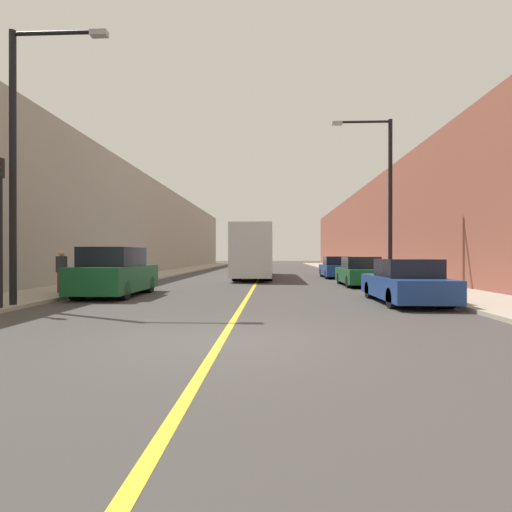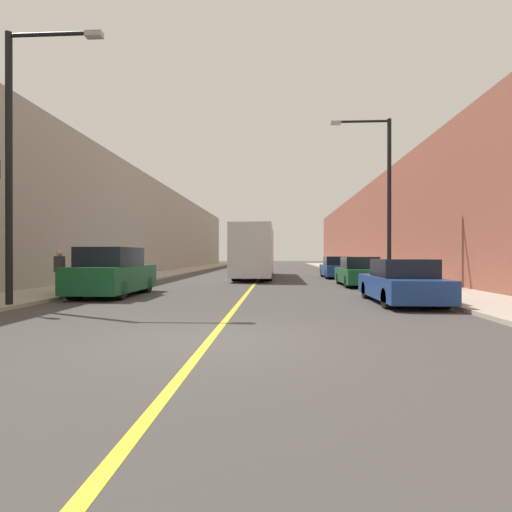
# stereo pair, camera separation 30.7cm
# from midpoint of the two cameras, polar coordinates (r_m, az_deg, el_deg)

# --- Properties ---
(ground_plane) EXTENTS (200.00, 200.00, 0.00)m
(ground_plane) POSITION_cam_midpoint_polar(r_m,az_deg,el_deg) (7.61, -5.51, -11.96)
(ground_plane) COLOR #3F3D3A
(sidewalk_left) EXTENTS (3.20, 72.00, 0.12)m
(sidewalk_left) POSITION_cam_midpoint_polar(r_m,az_deg,el_deg) (38.49, -10.64, -2.14)
(sidewalk_left) COLOR #A89E8C
(sidewalk_left) RESTS_ON ground
(sidewalk_right) EXTENTS (3.20, 72.00, 0.12)m
(sidewalk_right) POSITION_cam_midpoint_polar(r_m,az_deg,el_deg) (38.02, 13.63, -2.17)
(sidewalk_right) COLOR #A89E8C
(sidewalk_right) RESTS_ON ground
(building_row_left) EXTENTS (4.00, 72.00, 8.37)m
(building_row_left) POSITION_cam_midpoint_polar(r_m,az_deg,el_deg) (39.55, -15.72, 3.90)
(building_row_left) COLOR gray
(building_row_left) RESTS_ON ground
(building_row_right) EXTENTS (4.00, 72.00, 8.16)m
(building_row_right) POSITION_cam_midpoint_polar(r_m,az_deg,el_deg) (38.88, 18.87, 3.81)
(building_row_right) COLOR brown
(building_row_right) RESTS_ON ground
(road_center_line) EXTENTS (0.16, 72.00, 0.01)m
(road_center_line) POSITION_cam_midpoint_polar(r_m,az_deg,el_deg) (37.40, 1.42, -2.29)
(road_center_line) COLOR gold
(road_center_line) RESTS_ON ground
(bus) EXTENTS (2.45, 11.97, 3.46)m
(bus) POSITION_cam_midpoint_polar(r_m,az_deg,el_deg) (28.11, 0.20, 0.65)
(bus) COLOR silver
(bus) RESTS_ON ground
(parked_suv_left) EXTENTS (2.02, 4.59, 1.89)m
(parked_suv_left) POSITION_cam_midpoint_polar(r_m,az_deg,el_deg) (16.47, -19.33, -2.37)
(parked_suv_left) COLOR #145128
(parked_suv_left) RESTS_ON ground
(car_right_near) EXTENTS (1.88, 4.53, 1.46)m
(car_right_near) POSITION_cam_midpoint_polar(r_m,az_deg,el_deg) (14.05, 20.66, -3.67)
(car_right_near) COLOR navy
(car_right_near) RESTS_ON ground
(car_right_mid) EXTENTS (1.83, 4.31, 1.50)m
(car_right_mid) POSITION_cam_midpoint_polar(r_m,az_deg,el_deg) (21.16, 14.88, -2.34)
(car_right_mid) COLOR #145128
(car_right_mid) RESTS_ON ground
(car_right_far) EXTENTS (1.81, 4.54, 1.49)m
(car_right_far) POSITION_cam_midpoint_polar(r_m,az_deg,el_deg) (28.30, 11.68, -1.72)
(car_right_far) COLOR navy
(car_right_far) RESTS_ON ground
(street_lamp_left) EXTENTS (2.96, 0.24, 8.12)m
(street_lamp_left) POSITION_cam_midpoint_polar(r_m,az_deg,el_deg) (14.12, -30.39, 13.09)
(street_lamp_left) COLOR black
(street_lamp_left) RESTS_ON sidewalk_left
(street_lamp_right) EXTENTS (2.96, 0.24, 8.16)m
(street_lamp_right) POSITION_cam_midpoint_polar(r_m,az_deg,el_deg) (20.87, 18.22, 8.94)
(street_lamp_right) COLOR black
(street_lamp_right) RESTS_ON sidewalk_right
(pedestrian) EXTENTS (0.37, 0.23, 1.66)m
(pedestrian) POSITION_cam_midpoint_polar(r_m,az_deg,el_deg) (17.48, -25.82, -1.88)
(pedestrian) COLOR maroon
(pedestrian) RESTS_ON sidewalk_left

